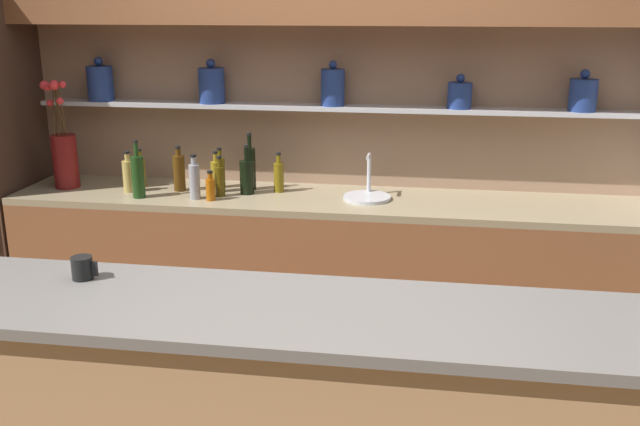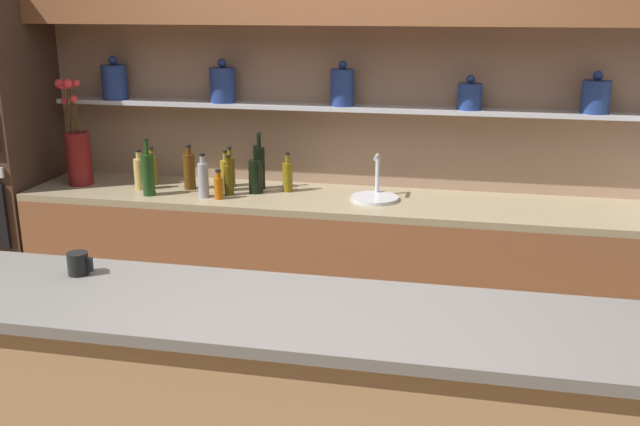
{
  "view_description": "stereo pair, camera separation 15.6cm",
  "coord_description": "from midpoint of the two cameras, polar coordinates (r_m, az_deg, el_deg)",
  "views": [
    {
      "loc": [
        0.49,
        -2.68,
        2.01
      ],
      "look_at": [
        0.02,
        0.36,
        1.09
      ],
      "focal_mm": 40.0,
      "sensor_mm": 36.0,
      "label": 1
    },
    {
      "loc": [
        0.65,
        -2.65,
        2.01
      ],
      "look_at": [
        0.02,
        0.36,
        1.09
      ],
      "focal_mm": 40.0,
      "sensor_mm": 36.0,
      "label": 2
    }
  ],
  "objects": [
    {
      "name": "bottle_spirit_4",
      "position": [
        4.38,
        -16.06,
        2.93
      ],
      "size": [
        0.07,
        0.07,
        0.24
      ],
      "color": "tan",
      "rests_on": "back_counter_unit"
    },
    {
      "name": "bottle_oil_6",
      "position": [
        4.26,
        -9.34,
        2.96
      ],
      "size": [
        0.06,
        0.06,
        0.25
      ],
      "color": "olive",
      "rests_on": "back_counter_unit"
    },
    {
      "name": "sink_fixture",
      "position": [
        4.08,
        2.71,
        1.49
      ],
      "size": [
        0.27,
        0.27,
        0.25
      ],
      "color": "#B7B7BC",
      "rests_on": "back_counter_unit"
    },
    {
      "name": "back_counter_unit",
      "position": [
        4.25,
        -0.6,
        -4.75
      ],
      "size": [
        3.67,
        0.62,
        0.92
      ],
      "color": "brown",
      "rests_on": "ground_plane"
    },
    {
      "name": "bottle_wine_2",
      "position": [
        4.28,
        -6.66,
        3.61
      ],
      "size": [
        0.07,
        0.07,
        0.35
      ],
      "color": "black",
      "rests_on": "back_counter_unit"
    },
    {
      "name": "flower_vase",
      "position": [
        4.58,
        -20.7,
        4.34
      ],
      "size": [
        0.18,
        0.16,
        0.65
      ],
      "color": "maroon",
      "rests_on": "back_counter_unit"
    },
    {
      "name": "bottle_spirit_3",
      "position": [
        4.13,
        -11.08,
        2.58
      ],
      "size": [
        0.06,
        0.06,
        0.26
      ],
      "color": "gray",
      "rests_on": "back_counter_unit"
    },
    {
      "name": "bottle_oil_9",
      "position": [
        4.16,
        -9.07,
        2.61
      ],
      "size": [
        0.06,
        0.06,
        0.24
      ],
      "color": "#47380A",
      "rests_on": "back_counter_unit"
    },
    {
      "name": "bottle_wine_8",
      "position": [
        4.19,
        -6.93,
        2.92
      ],
      "size": [
        0.08,
        0.08,
        0.29
      ],
      "color": "black",
      "rests_on": "back_counter_unit"
    },
    {
      "name": "bottle_oil_5",
      "position": [
        4.36,
        -9.03,
        3.28
      ],
      "size": [
        0.06,
        0.06,
        0.24
      ],
      "color": "brown",
      "rests_on": "back_counter_unit"
    },
    {
      "name": "bottle_oil_7",
      "position": [
        4.48,
        -15.13,
        3.21
      ],
      "size": [
        0.06,
        0.06,
        0.23
      ],
      "color": "brown",
      "rests_on": "back_counter_unit"
    },
    {
      "name": "bottle_sauce_11",
      "position": [
        4.09,
        -9.84,
        1.96
      ],
      "size": [
        0.05,
        0.05,
        0.17
      ],
      "color": "#9E4C0A",
      "rests_on": "back_counter_unit"
    },
    {
      "name": "bottle_oil_1",
      "position": [
        4.22,
        -4.38,
        2.94
      ],
      "size": [
        0.06,
        0.06,
        0.24
      ],
      "color": "brown",
      "rests_on": "back_counter_unit"
    },
    {
      "name": "back_wall_unit",
      "position": [
        4.26,
        1.13,
        10.43
      ],
      "size": [
        5.2,
        0.44,
        2.6
      ],
      "color": "#937056",
      "rests_on": "ground_plane"
    },
    {
      "name": "coffee_mug",
      "position": [
        2.8,
        -19.99,
        -4.16
      ],
      "size": [
        0.1,
        0.08,
        0.09
      ],
      "color": "black",
      "rests_on": "island_counter"
    },
    {
      "name": "bottle_spirit_10",
      "position": [
        4.33,
        -12.22,
        3.21
      ],
      "size": [
        0.07,
        0.07,
        0.27
      ],
      "color": "#4C2D0C",
      "rests_on": "back_counter_unit"
    },
    {
      "name": "bottle_wine_0",
      "position": [
        4.23,
        -15.38,
        2.88
      ],
      "size": [
        0.07,
        0.07,
        0.33
      ],
      "color": "#193814",
      "rests_on": "back_counter_unit"
    }
  ]
}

